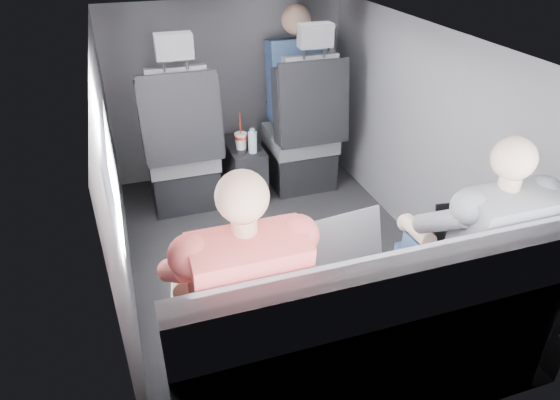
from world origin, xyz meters
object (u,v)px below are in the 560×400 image
object	(u,v)px
water_bottle	(253,142)
laptop_black	(452,226)
center_console	(244,169)
laptop_silver	(333,245)
laptop_white	(218,272)
passenger_rear_right	(471,249)
front_seat_left	(182,155)
rear_bench	(361,344)
soda_cup	(241,141)
front_seat_right	(303,139)
passenger_front_right	(295,81)
passenger_rear_left	(240,297)

from	to	relation	value
water_bottle	laptop_black	bearing A→B (deg)	-70.85
center_console	laptop_silver	xyz separation A→B (m)	(-0.02, -1.66, 0.43)
laptop_white	passenger_rear_right	distance (m)	1.10
front_seat_left	passenger_rear_right	xyz separation A→B (m)	(1.00, -1.81, 0.21)
rear_bench	water_bottle	bearing A→B (deg)	89.00
rear_bench	laptop_white	xyz separation A→B (m)	(-0.54, 0.25, 0.33)
water_bottle	laptop_white	distance (m)	1.65
soda_cup	laptop_black	size ratio (longest dim) A/B	0.87
water_bottle	laptop_white	bearing A→B (deg)	-110.25
front_seat_right	laptop_silver	xyz separation A→B (m)	(-0.47, -1.62, 0.23)
rear_bench	laptop_white	bearing A→B (deg)	155.13
laptop_white	laptop_silver	distance (m)	0.52
rear_bench	passenger_front_right	world-z (taller)	passenger_front_right
laptop_white	laptop_silver	size ratio (longest dim) A/B	1.05
laptop_white	passenger_rear_left	xyz separation A→B (m)	(0.05, -0.15, -0.01)
front_seat_right	passenger_rear_right	world-z (taller)	front_seat_right
soda_cup	laptop_white	distance (m)	1.69
front_seat_left	soda_cup	xyz separation A→B (m)	(0.41, -0.05, 0.07)
water_bottle	laptop_silver	xyz separation A→B (m)	(-0.05, -1.51, 0.15)
front_seat_left	laptop_white	xyz separation A→B (m)	(-0.09, -1.65, 0.24)
laptop_white	water_bottle	bearing A→B (deg)	69.75
rear_bench	water_bottle	size ratio (longest dim) A/B	9.07
passenger_rear_right	laptop_silver	bearing A→B (deg)	161.91
front_seat_right	laptop_white	size ratio (longest dim) A/B	3.16
front_seat_right	rear_bench	world-z (taller)	front_seat_right
laptop_silver	laptop_black	xyz separation A→B (m)	(0.59, -0.03, -0.01)
front_seat_left	soda_cup	size ratio (longest dim) A/B	4.59
rear_bench	passenger_rear_right	world-z (taller)	passenger_rear_right
laptop_white	passenger_front_right	xyz separation A→B (m)	(1.02, 1.91, 0.12)
front_seat_left	laptop_silver	size ratio (longest dim) A/B	3.33
front_seat_left	laptop_silver	world-z (taller)	front_seat_left
laptop_white	passenger_rear_left	distance (m)	0.16
water_bottle	passenger_front_right	bearing A→B (deg)	39.46
front_seat_left	laptop_black	size ratio (longest dim) A/B	4.00
laptop_white	front_seat_right	bearing A→B (deg)	59.14
front_seat_left	center_console	bearing A→B (deg)	5.07
center_console	passenger_rear_right	distance (m)	1.97
rear_bench	laptop_black	bearing A→B (deg)	24.47
soda_cup	passenger_rear_left	distance (m)	1.82
front_seat_left	center_console	world-z (taller)	front_seat_left
passenger_rear_right	soda_cup	bearing A→B (deg)	108.46
rear_bench	passenger_rear_right	distance (m)	0.64
water_bottle	front_seat_left	bearing A→B (deg)	167.00
center_console	water_bottle	size ratio (longest dim) A/B	2.72
soda_cup	laptop_silver	bearing A→B (deg)	-89.50
laptop_silver	front_seat_left	bearing A→B (deg)	104.80
water_bottle	front_seat_right	bearing A→B (deg)	14.86
water_bottle	soda_cup	bearing A→B (deg)	135.65
front_seat_right	center_console	world-z (taller)	front_seat_right
front_seat_left	laptop_white	distance (m)	1.67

